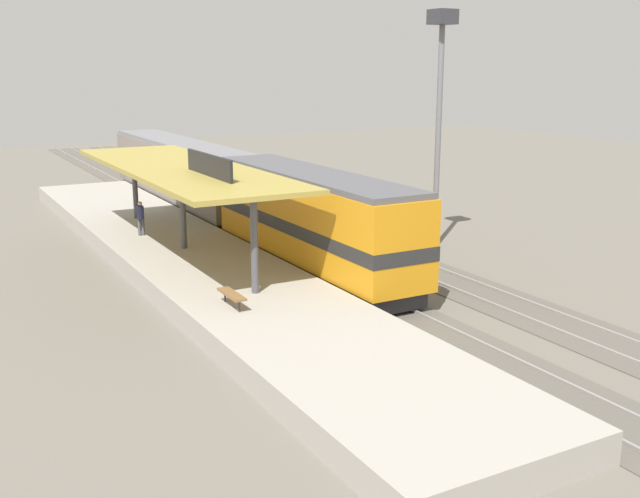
% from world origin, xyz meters
% --- Properties ---
extents(ground_plane, '(120.00, 120.00, 0.00)m').
position_xyz_m(ground_plane, '(2.00, 0.00, 0.00)').
color(ground_plane, '#666056').
extents(track_near, '(3.20, 110.00, 0.16)m').
position_xyz_m(track_near, '(0.00, 0.00, 0.03)').
color(track_near, '#565249').
rests_on(track_near, ground).
extents(track_far, '(3.20, 110.00, 0.16)m').
position_xyz_m(track_far, '(4.60, 0.00, 0.03)').
color(track_far, '#565249').
rests_on(track_far, ground).
extents(platform, '(6.00, 44.00, 0.90)m').
position_xyz_m(platform, '(-4.60, 0.00, 0.45)').
color(platform, '#9E998E').
rests_on(platform, ground).
extents(station_canopy, '(5.20, 18.00, 4.70)m').
position_xyz_m(station_canopy, '(-4.60, -0.09, 4.53)').
color(station_canopy, '#47474C').
rests_on(station_canopy, platform).
extents(platform_bench, '(0.44, 1.70, 0.50)m').
position_xyz_m(platform_bench, '(-6.00, -9.14, 1.34)').
color(platform_bench, '#333338').
rests_on(platform_bench, platform).
extents(locomotive, '(2.93, 14.43, 4.44)m').
position_xyz_m(locomotive, '(0.00, -3.93, 2.41)').
color(locomotive, '#28282D').
rests_on(locomotive, track_near).
extents(passenger_carriage_single, '(2.90, 20.00, 4.24)m').
position_xyz_m(passenger_carriage_single, '(0.00, 14.07, 2.31)').
color(passenger_carriage_single, '#28282D').
rests_on(passenger_carriage_single, track_near).
extents(light_mast, '(1.10, 1.10, 11.70)m').
position_xyz_m(light_mast, '(7.80, -2.64, 8.40)').
color(light_mast, slate).
rests_on(light_mast, ground).
extents(person_waiting, '(0.34, 0.34, 1.71)m').
position_xyz_m(person_waiting, '(-5.59, 3.56, 1.85)').
color(person_waiting, '#4C4C51').
rests_on(person_waiting, platform).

